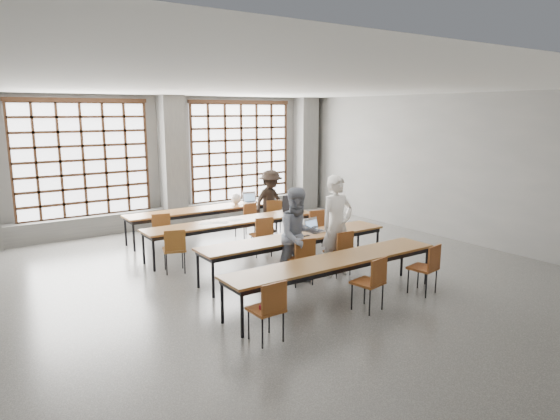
% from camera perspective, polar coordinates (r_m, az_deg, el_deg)
% --- Properties ---
extents(floor, '(11.00, 11.00, 0.00)m').
position_cam_1_polar(floor, '(9.61, 0.40, -7.48)').
color(floor, '#4A4A48').
rests_on(floor, ground).
extents(ceiling, '(11.00, 11.00, 0.00)m').
position_cam_1_polar(ceiling, '(9.12, 0.43, 13.85)').
color(ceiling, silver).
rests_on(ceiling, floor).
extents(wall_back, '(10.00, 0.00, 10.00)m').
position_cam_1_polar(wall_back, '(14.04, -12.62, 5.50)').
color(wall_back, slate).
rests_on(wall_back, floor).
extents(wall_right, '(0.00, 11.00, 11.00)m').
position_cam_1_polar(wall_right, '(12.72, 19.27, 4.58)').
color(wall_right, slate).
rests_on(wall_right, floor).
extents(column_mid, '(0.60, 0.55, 3.50)m').
position_cam_1_polar(column_mid, '(13.78, -12.18, 5.42)').
color(column_mid, '#525350').
rests_on(column_mid, floor).
extents(column_right, '(0.60, 0.55, 3.50)m').
position_cam_1_polar(column_right, '(16.03, 2.93, 6.43)').
color(column_right, '#525350').
rests_on(column_right, floor).
extents(window_left, '(3.32, 0.12, 3.00)m').
position_cam_1_polar(window_left, '(13.28, -21.58, 5.33)').
color(window_left, white).
rests_on(window_left, wall_back).
extents(window_right, '(3.32, 0.12, 3.00)m').
position_cam_1_polar(window_right, '(14.94, -4.46, 6.64)').
color(window_right, white).
rests_on(window_right, wall_back).
extents(sill_ledge, '(9.80, 0.35, 0.50)m').
position_cam_1_polar(sill_ledge, '(14.08, -12.05, -0.64)').
color(sill_ledge, '#525350').
rests_on(sill_ledge, floor).
extents(desk_row_a, '(4.00, 0.70, 0.73)m').
position_cam_1_polar(desk_row_a, '(12.48, -8.49, -0.08)').
color(desk_row_a, brown).
rests_on(desk_row_a, floor).
extents(desk_row_b, '(4.00, 0.70, 0.73)m').
position_cam_1_polar(desk_row_b, '(11.00, -5.45, -1.52)').
color(desk_row_b, brown).
rests_on(desk_row_b, floor).
extents(desk_row_c, '(4.00, 0.70, 0.73)m').
position_cam_1_polar(desk_row_c, '(9.59, 1.78, -3.39)').
color(desk_row_c, brown).
rests_on(desk_row_c, floor).
extents(desk_row_d, '(4.00, 0.70, 0.73)m').
position_cam_1_polar(desk_row_d, '(8.18, 6.32, -6.03)').
color(desk_row_d, brown).
rests_on(desk_row_d, floor).
extents(chair_back_left, '(0.50, 0.51, 0.88)m').
position_cam_1_polar(chair_back_left, '(11.39, -13.48, -2.01)').
color(chair_back_left, brown).
rests_on(chair_back_left, floor).
extents(chair_back_mid, '(0.48, 0.48, 0.88)m').
position_cam_1_polar(chair_back_mid, '(12.34, -3.80, -0.71)').
color(chair_back_mid, brown).
rests_on(chair_back_mid, floor).
extents(chair_back_right, '(0.51, 0.51, 0.88)m').
position_cam_1_polar(chair_back_right, '(12.74, -0.84, -0.31)').
color(chair_back_right, brown).
rests_on(chair_back_right, floor).
extents(chair_mid_left, '(0.52, 0.52, 0.88)m').
position_cam_1_polar(chair_mid_left, '(9.80, -11.96, -4.08)').
color(chair_mid_left, brown).
rests_on(chair_mid_left, floor).
extents(chair_mid_centre, '(0.50, 0.50, 0.88)m').
position_cam_1_polar(chair_mid_centre, '(10.70, -2.01, -2.55)').
color(chair_mid_centre, maroon).
rests_on(chair_mid_centre, floor).
extents(chair_mid_right, '(0.47, 0.48, 0.88)m').
position_cam_1_polar(chair_mid_right, '(11.49, 3.92, -1.61)').
color(chair_mid_right, brown).
rests_on(chair_mid_right, floor).
extents(chair_front_left, '(0.49, 0.49, 0.88)m').
position_cam_1_polar(chair_front_left, '(8.95, 2.54, -5.30)').
color(chair_front_left, brown).
rests_on(chair_front_left, floor).
extents(chair_front_right, '(0.42, 0.43, 0.88)m').
position_cam_1_polar(chair_front_right, '(9.51, 6.96, -4.39)').
color(chair_front_right, brown).
rests_on(chair_front_right, floor).
extents(chair_near_left, '(0.43, 0.43, 0.88)m').
position_cam_1_polar(chair_near_left, '(6.78, -1.26, -10.82)').
color(chair_near_left, brown).
rests_on(chair_near_left, floor).
extents(chair_near_mid, '(0.49, 0.49, 0.88)m').
position_cam_1_polar(chair_near_mid, '(7.93, 10.48, -7.70)').
color(chair_near_mid, maroon).
rests_on(chair_near_mid, floor).
extents(chair_near_right, '(0.49, 0.50, 0.88)m').
position_cam_1_polar(chair_near_right, '(8.86, 16.49, -5.95)').
color(chair_near_right, maroon).
rests_on(chair_near_right, floor).
extents(student_male, '(0.71, 0.48, 1.91)m').
position_cam_1_polar(student_male, '(9.50, 6.50, -1.77)').
color(student_male, white).
rests_on(student_male, floor).
extents(student_female, '(0.94, 0.78, 1.76)m').
position_cam_1_polar(student_female, '(8.97, 2.14, -2.99)').
color(student_female, '#19284C').
rests_on(student_female, floor).
extents(student_back, '(1.14, 0.78, 1.62)m').
position_cam_1_polar(student_back, '(12.81, -1.08, 0.99)').
color(student_back, black).
rests_on(student_back, floor).
extents(laptop_front, '(0.40, 0.36, 0.26)m').
position_cam_1_polar(laptop_front, '(9.96, 3.92, -2.11)').
color(laptop_front, '#ABABB0').
rests_on(laptop_front, desk_row_c).
extents(laptop_back, '(0.41, 0.36, 0.26)m').
position_cam_1_polar(laptop_back, '(13.19, -3.41, 1.19)').
color(laptop_back, silver).
rests_on(laptop_back, desk_row_a).
extents(mouse, '(0.11, 0.08, 0.04)m').
position_cam_1_polar(mouse, '(10.13, 6.19, -2.17)').
color(mouse, silver).
rests_on(mouse, desk_row_c).
extents(green_box, '(0.25, 0.10, 0.09)m').
position_cam_1_polar(green_box, '(9.59, 1.26, -2.70)').
color(green_box, '#2B842E').
rests_on(green_box, desk_row_c).
extents(phone, '(0.13, 0.06, 0.01)m').
position_cam_1_polar(phone, '(9.59, 3.01, -2.94)').
color(phone, black).
rests_on(phone, desk_row_c).
extents(paper_sheet_a, '(0.33, 0.25, 0.00)m').
position_cam_1_polar(paper_sheet_a, '(10.76, -8.38, -1.52)').
color(paper_sheet_a, white).
rests_on(paper_sheet_a, desk_row_b).
extents(paper_sheet_b, '(0.36, 0.33, 0.00)m').
position_cam_1_polar(paper_sheet_b, '(10.81, -6.72, -1.42)').
color(paper_sheet_b, silver).
rests_on(paper_sheet_b, desk_row_b).
extents(paper_sheet_c, '(0.31, 0.23, 0.00)m').
position_cam_1_polar(paper_sheet_c, '(11.04, -5.01, -1.12)').
color(paper_sheet_c, white).
rests_on(paper_sheet_c, desk_row_b).
extents(backpack, '(0.36, 0.27, 0.40)m').
position_cam_1_polar(backpack, '(11.83, 1.18, 0.73)').
color(backpack, black).
rests_on(backpack, desk_row_b).
extents(plastic_bag, '(0.32, 0.29, 0.29)m').
position_cam_1_polar(plastic_bag, '(12.90, -5.03, 1.31)').
color(plastic_bag, white).
rests_on(plastic_bag, desk_row_a).
extents(red_pouch, '(0.22, 0.15, 0.06)m').
position_cam_1_polar(red_pouch, '(6.85, -1.64, -10.90)').
color(red_pouch, maroon).
rests_on(red_pouch, chair_near_left).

